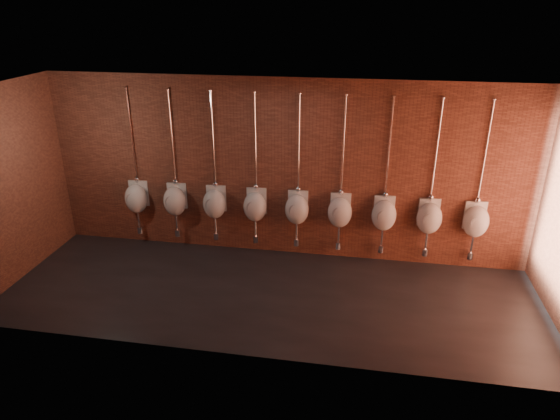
{
  "coord_description": "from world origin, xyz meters",
  "views": [
    {
      "loc": [
        1.33,
        -6.68,
        4.4
      ],
      "look_at": [
        0.02,
        0.9,
        1.1
      ],
      "focal_mm": 32.0,
      "sensor_mm": 36.0,
      "label": 1
    }
  ],
  "objects": [
    {
      "name": "room_shell",
      "position": [
        0.0,
        0.0,
        2.01
      ],
      "size": [
        8.54,
        3.04,
        3.22
      ],
      "color": "black",
      "rests_on": "ground"
    },
    {
      "name": "urinal_5",
      "position": [
        1.0,
        1.35,
        0.96
      ],
      "size": [
        0.46,
        0.41,
        2.72
      ],
      "color": "silver",
      "rests_on": "ground"
    },
    {
      "name": "ground",
      "position": [
        0.0,
        0.0,
        0.0
      ],
      "size": [
        8.5,
        8.5,
        0.0
      ],
      "primitive_type": "plane",
      "color": "black",
      "rests_on": "ground"
    },
    {
      "name": "urinal_1",
      "position": [
        -2.02,
        1.35,
        0.96
      ],
      "size": [
        0.46,
        0.41,
        2.72
      ],
      "color": "silver",
      "rests_on": "ground"
    },
    {
      "name": "urinal_3",
      "position": [
        -0.51,
        1.35,
        0.96
      ],
      "size": [
        0.46,
        0.41,
        2.72
      ],
      "color": "silver",
      "rests_on": "ground"
    },
    {
      "name": "urinal_4",
      "position": [
        0.25,
        1.35,
        0.96
      ],
      "size": [
        0.46,
        0.41,
        2.72
      ],
      "color": "silver",
      "rests_on": "ground"
    },
    {
      "name": "urinal_8",
      "position": [
        3.27,
        1.35,
        0.96
      ],
      "size": [
        0.46,
        0.41,
        2.72
      ],
      "color": "silver",
      "rests_on": "ground"
    },
    {
      "name": "urinal_6",
      "position": [
        1.76,
        1.35,
        0.96
      ],
      "size": [
        0.46,
        0.41,
        2.72
      ],
      "color": "silver",
      "rests_on": "ground"
    },
    {
      "name": "urinal_0",
      "position": [
        -2.77,
        1.35,
        0.96
      ],
      "size": [
        0.46,
        0.41,
        2.72
      ],
      "color": "silver",
      "rests_on": "ground"
    },
    {
      "name": "urinal_7",
      "position": [
        2.51,
        1.35,
        0.96
      ],
      "size": [
        0.46,
        0.41,
        2.72
      ],
      "color": "silver",
      "rests_on": "ground"
    },
    {
      "name": "urinal_2",
      "position": [
        -1.26,
        1.35,
        0.96
      ],
      "size": [
        0.46,
        0.41,
        2.72
      ],
      "color": "silver",
      "rests_on": "ground"
    }
  ]
}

